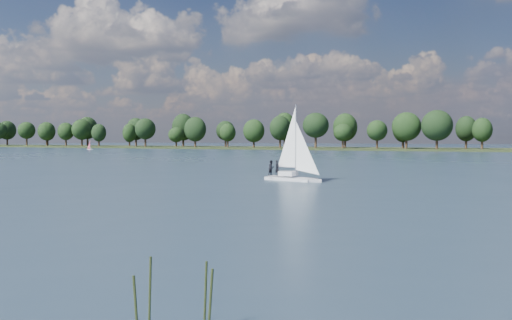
{
  "coord_description": "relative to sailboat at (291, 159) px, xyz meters",
  "views": [
    {
      "loc": [
        14.73,
        -18.42,
        4.83
      ],
      "look_at": [
        -11.06,
        35.56,
        2.5
      ],
      "focal_mm": 40.0,
      "sensor_mm": 36.0,
      "label": 1
    }
  ],
  "objects": [
    {
      "name": "ground",
      "position": [
        9.38,
        58.88,
        -2.5
      ],
      "size": [
        700.0,
        700.0,
        0.0
      ],
      "primitive_type": "plane",
      "color": "#233342",
      "rests_on": "ground"
    },
    {
      "name": "far_shore",
      "position": [
        9.38,
        170.88,
        -2.5
      ],
      "size": [
        660.0,
        40.0,
        1.5
      ],
      "primitive_type": "cube",
      "color": "black",
      "rests_on": "ground"
    },
    {
      "name": "sailboat",
      "position": [
        0.0,
        0.0,
        0.0
      ],
      "size": [
        7.06,
        3.79,
        8.95
      ],
      "rotation": [
        0.0,
        0.0,
        -0.29
      ],
      "color": "silver",
      "rests_on": "ground"
    },
    {
      "name": "dinghy_pink",
      "position": [
        -137.03,
        120.84,
        -1.51
      ],
      "size": [
        2.74,
        1.44,
        4.17
      ],
      "rotation": [
        0.0,
        0.0,
        0.17
      ],
      "color": "white",
      "rests_on": "ground"
    },
    {
      "name": "pontoon",
      "position": [
        -186.53,
        153.25,
        -2.5
      ],
      "size": [
        4.02,
        2.04,
        0.5
      ],
      "primitive_type": "cube",
      "rotation": [
        0.0,
        0.0,
        0.01
      ],
      "color": "#545659",
      "rests_on": "ground"
    },
    {
      "name": "treeline",
      "position": [
        7.98,
        166.5,
        5.58
      ],
      "size": [
        562.67,
        74.04,
        17.64
      ],
      "color": "black",
      "rests_on": "ground"
    }
  ]
}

